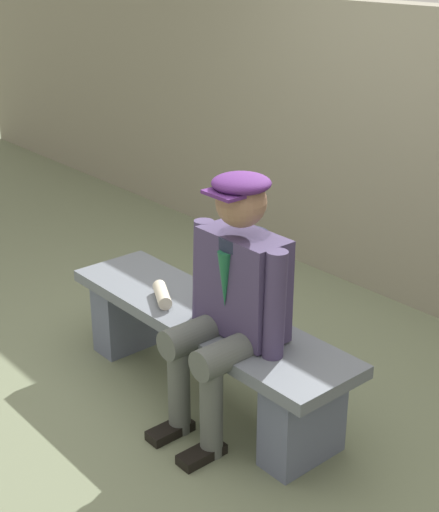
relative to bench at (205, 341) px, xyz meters
The scene contains 5 objects.
ground_plane 0.33m from the bench, ahead, with size 30.00×30.00×0.00m, color #6B7458.
bench is the anchor object (origin of this frame).
seated_man 0.50m from the bench, 166.05° to the left, with size 0.61×0.61×1.30m.
rolled_magazine 0.33m from the bench, 18.89° to the left, with size 0.07×0.07×0.23m, color beige.
stadium_wall 1.93m from the bench, 90.00° to the right, with size 12.00×0.24×1.90m, color gray.
Camera 1 is at (-2.68, 2.20, 2.26)m, focal length 53.11 mm.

